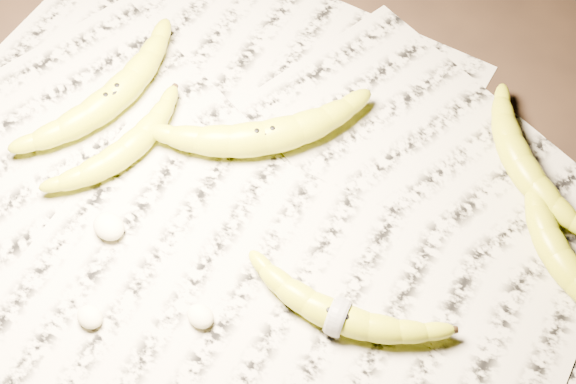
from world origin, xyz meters
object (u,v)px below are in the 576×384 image
Objects in this scene: banana_left_b at (125,149)px; banana_upper_b at (559,256)px; banana_center at (265,136)px; banana_upper_a at (521,162)px; banana_taped at (338,316)px; banana_left_a at (112,96)px.

banana_upper_b reaches higher than banana_left_b.
banana_left_b is 0.74× the size of banana_center.
banana_upper_a is at bearing 169.10° from banana_upper_b.
banana_taped is at bearing -96.34° from banana_upper_b.
banana_upper_a reaches higher than banana_left_b.
banana_center is 1.23× the size of banana_upper_a.
banana_left_a is 0.19m from banana_center.
banana_upper_b is at bearing -37.17° from banana_center.
banana_left_b is 0.30m from banana_taped.
banana_upper_a is at bearing -60.63° from banana_left_a.
banana_center is at bearing -137.89° from banana_upper_b.
banana_center is 1.16× the size of banana_taped.
banana_upper_b is at bearing -72.44° from banana_left_a.
banana_upper_a reaches higher than banana_upper_b.
banana_upper_a reaches higher than banana_taped.
banana_center reaches higher than banana_upper_b.
banana_left_b is 0.44m from banana_upper_a.
banana_left_a is 0.07m from banana_left_b.
banana_center is at bearing 132.58° from banana_taped.
banana_upper_a is (0.05, 0.27, 0.00)m from banana_taped.
banana_left_b is 0.86× the size of banana_taped.
banana_taped is 0.27m from banana_upper_a.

